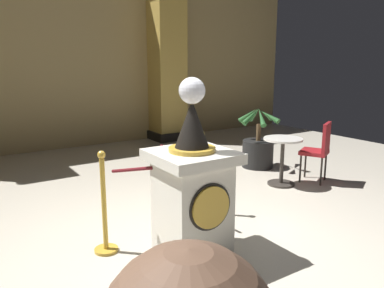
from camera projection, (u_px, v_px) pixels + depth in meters
ground_plane at (199, 238)px, 4.21m from camera, size 12.60×12.60×0.00m
back_wall at (59, 64)px, 8.21m from camera, size 12.60×0.16×3.67m
pedestal_clock at (192, 190)px, 3.74m from camera, size 0.75×0.75×1.75m
stanchion_near at (201, 185)px, 4.82m from camera, size 0.24×0.24×1.07m
stanchion_far at (105, 217)px, 3.85m from camera, size 0.24×0.24×1.05m
velvet_rope at (158, 164)px, 4.25m from camera, size 0.87×0.85×0.22m
column_right at (167, 67)px, 9.21m from camera, size 0.87×0.87×3.52m
potted_palm_right at (258, 148)px, 6.96m from camera, size 0.78×0.75×1.12m
cafe_table at (282, 155)px, 5.93m from camera, size 0.59×0.59×0.74m
cafe_chair_red at (319, 147)px, 6.04m from camera, size 0.54×0.54×0.96m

